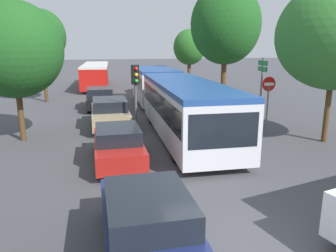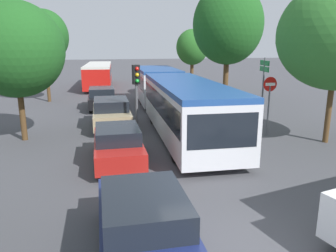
# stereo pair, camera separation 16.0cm
# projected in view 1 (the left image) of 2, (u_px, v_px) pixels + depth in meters

# --- Properties ---
(ground_plane) EXTENTS (200.00, 200.00, 0.00)m
(ground_plane) POSITION_uv_depth(u_px,v_px,m) (229.00, 246.00, 7.16)
(ground_plane) COLOR #47474C
(articulated_bus) EXTENTS (3.64, 17.96, 2.65)m
(articulated_bus) POSITION_uv_depth(u_px,v_px,m) (170.00, 94.00, 18.87)
(articulated_bus) COLOR silver
(articulated_bus) RESTS_ON ground
(city_bus_rear) EXTENTS (3.30, 11.30, 2.40)m
(city_bus_rear) POSITION_uv_depth(u_px,v_px,m) (96.00, 74.00, 34.11)
(city_bus_rear) COLOR red
(city_bus_rear) RESTS_ON ground
(queued_car_navy) EXTENTS (1.87, 4.21, 1.45)m
(queued_car_navy) POSITION_uv_depth(u_px,v_px,m) (148.00, 225.00, 6.64)
(queued_car_navy) COLOR navy
(queued_car_navy) RESTS_ON ground
(queued_car_red) EXTENTS (1.79, 4.04, 1.39)m
(queued_car_red) POSITION_uv_depth(u_px,v_px,m) (118.00, 145.00, 12.10)
(queued_car_red) COLOR #B21E19
(queued_car_red) RESTS_ON ground
(queued_car_tan) EXTENTS (1.99, 4.48, 1.54)m
(queued_car_tan) POSITION_uv_depth(u_px,v_px,m) (110.00, 113.00, 17.37)
(queued_car_tan) COLOR tan
(queued_car_tan) RESTS_ON ground
(queued_car_black) EXTENTS (1.89, 4.27, 1.47)m
(queued_car_black) POSITION_uv_depth(u_px,v_px,m) (100.00, 98.00, 22.50)
(queued_car_black) COLOR black
(queued_car_black) RESTS_ON ground
(traffic_light) EXTENTS (0.37, 0.39, 3.40)m
(traffic_light) POSITION_uv_depth(u_px,v_px,m) (136.00, 84.00, 15.29)
(traffic_light) COLOR #56595E
(traffic_light) RESTS_ON ground
(no_entry_sign) EXTENTS (0.70, 0.08, 2.82)m
(no_entry_sign) POSITION_uv_depth(u_px,v_px,m) (268.00, 96.00, 15.83)
(no_entry_sign) COLOR #56595E
(no_entry_sign) RESTS_ON ground
(direction_sign_post) EXTENTS (0.31, 1.39, 3.60)m
(direction_sign_post) POSITION_uv_depth(u_px,v_px,m) (262.00, 76.00, 18.82)
(direction_sign_post) COLOR #56595E
(direction_sign_post) RESTS_ON ground
(tree_left_mid) EXTENTS (4.21, 4.21, 6.20)m
(tree_left_mid) POSITION_uv_depth(u_px,v_px,m) (15.00, 52.00, 14.23)
(tree_left_mid) COLOR #51381E
(tree_left_mid) RESTS_ON ground
(tree_left_far) EXTENTS (3.61, 3.61, 6.90)m
(tree_left_far) POSITION_uv_depth(u_px,v_px,m) (42.00, 38.00, 24.28)
(tree_left_far) COLOR #51381E
(tree_left_far) RESTS_ON ground
(tree_right_near) EXTENTS (5.00, 5.00, 6.99)m
(tree_right_near) POSITION_uv_depth(u_px,v_px,m) (336.00, 36.00, 13.85)
(tree_right_near) COLOR #51381E
(tree_right_near) RESTS_ON ground
(tree_right_mid) EXTENTS (5.19, 5.19, 8.72)m
(tree_right_mid) POSITION_uv_depth(u_px,v_px,m) (226.00, 25.00, 24.21)
(tree_right_mid) COLOR #51381E
(tree_right_mid) RESTS_ON ground
(tree_right_far) EXTENTS (3.40, 3.40, 5.96)m
(tree_right_far) POSITION_uv_depth(u_px,v_px,m) (189.00, 47.00, 34.66)
(tree_right_far) COLOR #51381E
(tree_right_far) RESTS_ON ground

